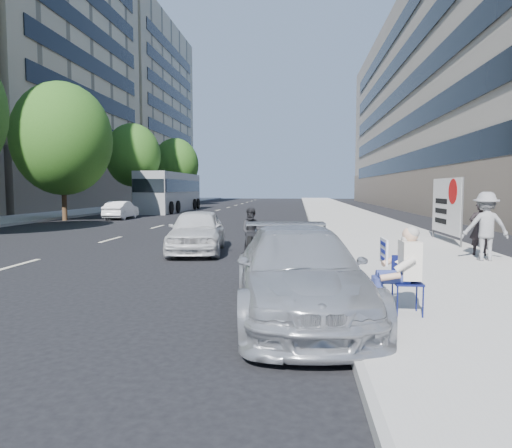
# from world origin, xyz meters

# --- Properties ---
(ground) EXTENTS (160.00, 160.00, 0.00)m
(ground) POSITION_xyz_m (0.00, 0.00, 0.00)
(ground) COLOR black
(ground) RESTS_ON ground
(near_sidewalk) EXTENTS (5.00, 120.00, 0.15)m
(near_sidewalk) POSITION_xyz_m (4.00, 20.00, 0.07)
(near_sidewalk) COLOR #A6A29B
(near_sidewalk) RESTS_ON ground
(far_sidewalk) EXTENTS (4.50, 120.00, 0.15)m
(far_sidewalk) POSITION_xyz_m (-16.75, 20.00, 0.07)
(far_sidewalk) COLOR #A6A29B
(far_sidewalk) RESTS_ON ground
(far_bldg_north) EXTENTS (22.00, 28.00, 28.00)m
(far_bldg_north) POSITION_xyz_m (-30.00, 62.00, 14.00)
(far_bldg_north) COLOR #B6AC88
(far_bldg_north) RESTS_ON ground
(near_building) EXTENTS (14.00, 70.00, 20.00)m
(near_building) POSITION_xyz_m (17.00, 32.00, 10.00)
(near_building) COLOR gray
(near_building) RESTS_ON ground
(tree_far_c) EXTENTS (6.00, 6.00, 8.47)m
(tree_far_c) POSITION_xyz_m (-13.70, 18.00, 5.02)
(tree_far_c) COLOR #382616
(tree_far_c) RESTS_ON ground
(tree_far_d) EXTENTS (4.80, 4.80, 7.65)m
(tree_far_d) POSITION_xyz_m (-13.70, 30.00, 4.89)
(tree_far_d) COLOR #382616
(tree_far_d) RESTS_ON ground
(tree_far_e) EXTENTS (5.40, 5.40, 7.89)m
(tree_far_e) POSITION_xyz_m (-13.70, 44.00, 4.78)
(tree_far_e) COLOR #382616
(tree_far_e) RESTS_ON ground
(seated_protester) EXTENTS (0.83, 1.11, 1.31)m
(seated_protester) POSITION_xyz_m (2.29, -2.29, 0.87)
(seated_protester) COLOR navy
(seated_protester) RESTS_ON near_sidewalk
(jogger) EXTENTS (1.17, 0.70, 1.77)m
(jogger) POSITION_xyz_m (5.58, 3.02, 1.03)
(jogger) COLOR gray
(jogger) RESTS_ON near_sidewalk
(pedestrian_woman) EXTENTS (0.60, 0.45, 1.49)m
(pedestrian_woman) POSITION_xyz_m (5.80, 3.98, 0.89)
(pedestrian_woman) COLOR black
(pedestrian_woman) RESTS_ON near_sidewalk
(protest_banner) EXTENTS (0.08, 3.06, 2.20)m
(protest_banner) POSITION_xyz_m (5.87, 7.14, 1.40)
(protest_banner) COLOR #4C4C4C
(protest_banner) RESTS_ON near_sidewalk
(parked_sedan) EXTENTS (2.48, 4.93, 1.37)m
(parked_sedan) POSITION_xyz_m (0.80, -2.00, 0.69)
(parked_sedan) COLOR #ACAFB4
(parked_sedan) RESTS_ON ground
(white_sedan_near) EXTENTS (2.03, 4.14, 1.36)m
(white_sedan_near) POSITION_xyz_m (-2.37, 4.87, 0.68)
(white_sedan_near) COLOR silver
(white_sedan_near) RESTS_ON ground
(white_sedan_mid) EXTENTS (1.35, 3.58, 1.17)m
(white_sedan_mid) POSITION_xyz_m (-10.75, 19.69, 0.58)
(white_sedan_mid) COLOR white
(white_sedan_mid) RESTS_ON ground
(motorcycle) EXTENTS (0.69, 2.04, 1.42)m
(motorcycle) POSITION_xyz_m (-0.59, 4.44, 0.64)
(motorcycle) COLOR black
(motorcycle) RESTS_ON ground
(bus) EXTENTS (2.75, 12.05, 3.30)m
(bus) POSITION_xyz_m (-10.29, 29.82, 1.64)
(bus) COLOR gray
(bus) RESTS_ON ground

